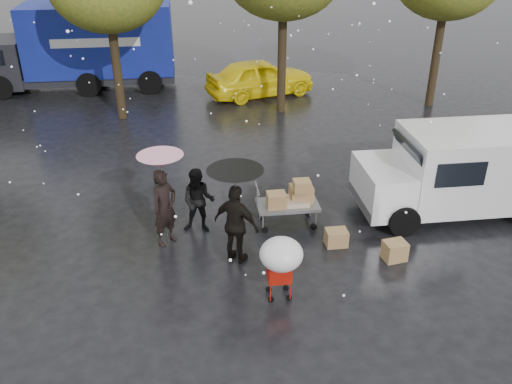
{
  "coord_description": "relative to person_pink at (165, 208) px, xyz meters",
  "views": [
    {
      "loc": [
        -1.0,
        -9.7,
        7.0
      ],
      "look_at": [
        0.38,
        1.0,
        1.3
      ],
      "focal_mm": 38.0,
      "sensor_mm": 36.0,
      "label": 1
    }
  ],
  "objects": [
    {
      "name": "box_ground_near",
      "position": [
        5.04,
        -1.34,
        -0.71
      ],
      "size": [
        0.55,
        0.47,
        0.44
      ],
      "primitive_type": "cube",
      "rotation": [
        0.0,
        0.0,
        0.17
      ],
      "color": "olive",
      "rests_on": "ground"
    },
    {
      "name": "umbrella_pink",
      "position": [
        0.0,
        0.0,
        1.16
      ],
      "size": [
        1.03,
        1.03,
        2.24
      ],
      "color": "#4C4C4C",
      "rests_on": "ground"
    },
    {
      "name": "umbrella_black",
      "position": [
        1.55,
        -0.95,
        1.15
      ],
      "size": [
        1.19,
        1.19,
        2.24
      ],
      "color": "#4C4C4C",
      "rests_on": "ground"
    },
    {
      "name": "shopping_cart",
      "position": [
        2.26,
        -2.46,
        0.13
      ],
      "size": [
        0.84,
        0.84,
        1.46
      ],
      "color": "red",
      "rests_on": "ground"
    },
    {
      "name": "white_van",
      "position": [
        7.4,
        0.58,
        0.23
      ],
      "size": [
        4.91,
        2.18,
        2.2
      ],
      "color": "white",
      "rests_on": "ground"
    },
    {
      "name": "ground",
      "position": [
        1.7,
        -1.2,
        -0.93
      ],
      "size": [
        90.0,
        90.0,
        0.0
      ],
      "primitive_type": "plane",
      "color": "black",
      "rests_on": "ground"
    },
    {
      "name": "vendor_cart",
      "position": [
        3.01,
        0.43,
        -0.2
      ],
      "size": [
        1.52,
        0.8,
        1.27
      ],
      "color": "slate",
      "rests_on": "ground"
    },
    {
      "name": "blue_truck",
      "position": [
        -3.7,
        12.79,
        0.83
      ],
      "size": [
        8.3,
        2.6,
        3.5
      ],
      "color": "navy",
      "rests_on": "ground"
    },
    {
      "name": "yellow_taxi",
      "position": [
        3.67,
        10.81,
        -0.17
      ],
      "size": [
        4.79,
        3.05,
        1.52
      ],
      "primitive_type": "imported",
      "rotation": [
        0.0,
        0.0,
        1.88
      ],
      "color": "yellow",
      "rests_on": "ground"
    },
    {
      "name": "person_pink",
      "position": [
        0.0,
        0.0,
        0.0
      ],
      "size": [
        0.8,
        0.79,
        1.86
      ],
      "primitive_type": "imported",
      "rotation": [
        0.0,
        0.0,
        0.77
      ],
      "color": "black",
      "rests_on": "ground"
    },
    {
      "name": "person_black",
      "position": [
        1.55,
        -0.95,
        0.0
      ],
      "size": [
        1.14,
        1.01,
        1.86
      ],
      "primitive_type": "imported",
      "rotation": [
        0.0,
        0.0,
        2.5
      ],
      "color": "black",
      "rests_on": "ground"
    },
    {
      "name": "person_middle",
      "position": [
        0.78,
        0.43,
        -0.11
      ],
      "size": [
        0.9,
        0.76,
        1.63
      ],
      "primitive_type": "imported",
      "rotation": [
        0.0,
        0.0,
        -0.2
      ],
      "color": "black",
      "rests_on": "ground"
    },
    {
      "name": "box_ground_far",
      "position": [
        3.9,
        -0.61,
        -0.74
      ],
      "size": [
        0.5,
        0.39,
        0.39
      ],
      "primitive_type": "cube",
      "rotation": [
        0.0,
        0.0,
        0.01
      ],
      "color": "olive",
      "rests_on": "ground"
    }
  ]
}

